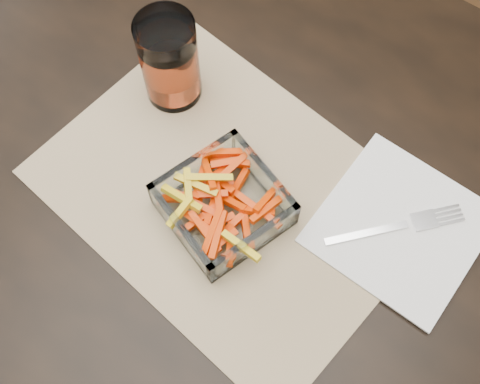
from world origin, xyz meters
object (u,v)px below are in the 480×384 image
dining_table (156,165)px  fork (399,226)px  glass_bowl (224,206)px  tumbler (170,63)px

dining_table → fork: fork is taller
glass_bowl → tumbler: 0.20m
glass_bowl → fork: glass_bowl is taller
fork → dining_table: bearing=-125.6°
fork → glass_bowl: bearing=-108.3°
tumbler → fork: bearing=0.5°
glass_bowl → fork: (0.19, 0.11, -0.02)m
fork → tumbler: bearing=-138.3°
glass_bowl → tumbler: (-0.16, 0.11, 0.04)m
glass_bowl → tumbler: tumbler is taller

